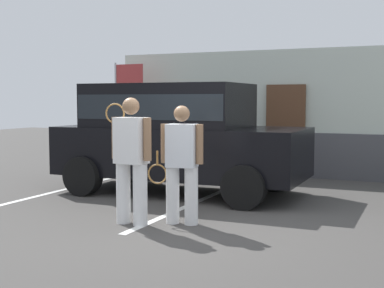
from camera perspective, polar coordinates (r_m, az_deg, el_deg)
ground_plane at (r=7.44m, az=-0.93°, el=-8.90°), size 40.00×40.00×0.00m
parking_stripe_0 at (r=10.49m, az=-14.64°, el=-5.02°), size 0.12×4.40×0.01m
parking_stripe_1 at (r=9.00m, az=-0.13°, el=-6.48°), size 0.12×4.40×0.01m
house_frontage at (r=12.50m, az=9.95°, el=2.88°), size 8.41×0.40×2.90m
parked_suv at (r=9.99m, az=-1.74°, el=1.25°), size 4.61×2.19×2.05m
tennis_player_man at (r=7.51m, az=-6.53°, el=-1.56°), size 0.79×0.32×1.79m
tennis_player_woman at (r=7.50m, az=-1.13°, el=-2.07°), size 0.88×0.31×1.68m
flag_pole at (r=13.23m, az=-7.43°, el=5.19°), size 0.80×0.05×2.66m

